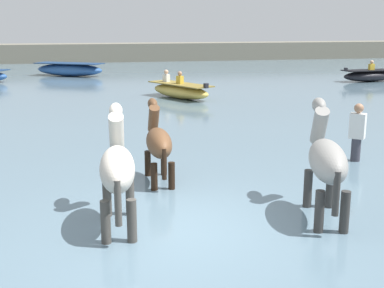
% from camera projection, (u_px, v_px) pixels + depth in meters
% --- Properties ---
extents(ground_plane, '(120.00, 120.00, 0.00)m').
position_uv_depth(ground_plane, '(171.00, 252.00, 7.54)').
color(ground_plane, '#84755B').
extents(water_surface, '(90.00, 90.00, 0.38)m').
position_uv_depth(water_surface, '(120.00, 118.00, 17.01)').
color(water_surface, slate).
rests_on(water_surface, ground).
extents(horse_lead_grey, '(0.88, 1.94, 2.10)m').
position_uv_depth(horse_lead_grey, '(326.00, 163.00, 7.67)').
color(horse_lead_grey, gray).
rests_on(horse_lead_grey, ground).
extents(horse_trailing_bay, '(0.45, 1.69, 1.84)m').
position_uv_depth(horse_trailing_bay, '(158.00, 144.00, 9.48)').
color(horse_trailing_bay, brown).
rests_on(horse_trailing_bay, ground).
extents(horse_flank_pinto, '(0.60, 1.90, 2.07)m').
position_uv_depth(horse_flank_pinto, '(117.00, 170.00, 7.32)').
color(horse_flank_pinto, beige).
rests_on(horse_flank_pinto, ground).
extents(boat_far_offshore, '(4.04, 3.01, 0.72)m').
position_uv_depth(boat_far_offshore, '(70.00, 69.00, 28.31)').
color(boat_far_offshore, '#28518E').
rests_on(boat_far_offshore, water_surface).
extents(boat_far_inshore, '(3.03, 1.24, 1.06)m').
position_uv_depth(boat_far_inshore, '(370.00, 76.00, 25.73)').
color(boat_far_inshore, black).
rests_on(boat_far_inshore, water_surface).
extents(boat_distant_west, '(2.35, 3.20, 1.05)m').
position_uv_depth(boat_distant_west, '(180.00, 91.00, 20.09)').
color(boat_distant_west, gold).
rests_on(boat_distant_west, water_surface).
extents(person_spectator_far, '(0.37, 0.36, 1.63)m').
position_uv_depth(person_spectator_far, '(357.00, 139.00, 10.92)').
color(person_spectator_far, '#383842').
rests_on(person_spectator_far, ground).
extents(far_shoreline, '(80.00, 2.40, 1.73)m').
position_uv_depth(far_shoreline, '(98.00, 55.00, 38.73)').
color(far_shoreline, '#706B5B').
rests_on(far_shoreline, ground).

